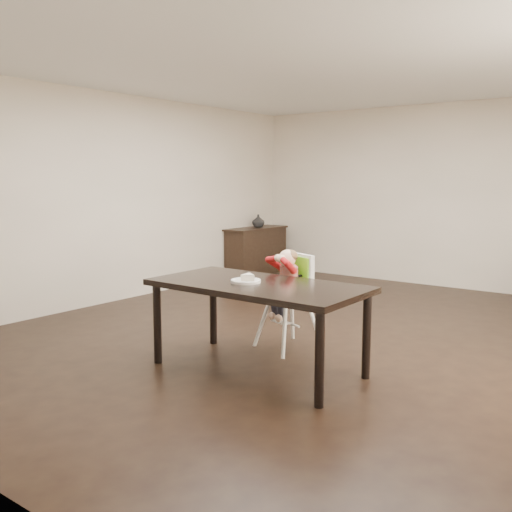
% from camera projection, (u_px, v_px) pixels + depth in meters
% --- Properties ---
extents(ground, '(7.00, 7.00, 0.00)m').
position_uv_depth(ground, '(314.00, 336.00, 5.85)').
color(ground, black).
rests_on(ground, ground).
extents(room_walls, '(6.02, 7.02, 2.71)m').
position_uv_depth(room_walls, '(317.00, 153.00, 5.60)').
color(room_walls, beige).
rests_on(room_walls, ground).
extents(dining_table, '(1.80, 0.90, 0.75)m').
position_uv_depth(dining_table, '(258.00, 292.00, 4.74)').
color(dining_table, black).
rests_on(dining_table, ground).
extents(high_chair, '(0.51, 0.51, 0.95)m').
position_uv_depth(high_chair, '(291.00, 279.00, 5.38)').
color(high_chair, white).
rests_on(high_chair, ground).
extents(plate, '(0.27, 0.27, 0.07)m').
position_uv_depth(plate, '(247.00, 280.00, 4.75)').
color(plate, white).
rests_on(plate, dining_table).
extents(sideboard, '(0.44, 1.26, 0.79)m').
position_uv_depth(sideboard, '(256.00, 251.00, 9.59)').
color(sideboard, black).
rests_on(sideboard, ground).
extents(vase, '(0.25, 0.26, 0.21)m').
position_uv_depth(vase, '(258.00, 221.00, 9.57)').
color(vase, '#99999E').
rests_on(vase, sideboard).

